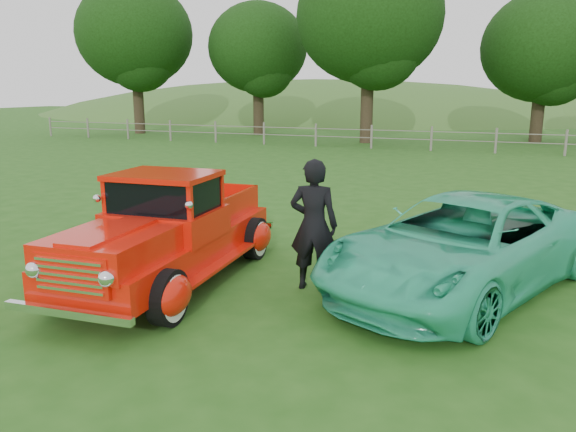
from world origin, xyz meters
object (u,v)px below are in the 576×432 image
(red_pickup, at_px, (169,234))
(teal_sedan, at_px, (462,245))
(tree_far_west, at_px, (135,34))
(tree_near_west, at_px, (370,17))
(tree_near_east, at_px, (544,47))
(tree_mid_west, at_px, (258,48))
(man, at_px, (314,225))

(red_pickup, xyz_separation_m, teal_sedan, (4.36, 1.25, -0.07))
(tree_far_west, distance_m, teal_sedan, 33.62)
(tree_near_west, distance_m, tree_near_east, 9.97)
(tree_mid_west, distance_m, teal_sedan, 30.28)
(red_pickup, bearing_deg, tree_mid_west, 108.27)
(tree_near_east, bearing_deg, tree_far_west, -173.16)
(red_pickup, bearing_deg, teal_sedan, 12.99)
(tree_near_east, bearing_deg, red_pickup, -102.86)
(tree_mid_west, height_order, red_pickup, tree_mid_west)
(tree_near_west, relative_size, red_pickup, 2.06)
(tree_mid_west, height_order, man, tree_mid_west)
(tree_near_east, xyz_separation_m, man, (-4.19, -27.61, -4.23))
(teal_sedan, height_order, man, man)
(tree_mid_west, relative_size, teal_sedan, 1.63)
(tree_far_west, bearing_deg, red_pickup, -53.54)
(tree_near_east, relative_size, red_pickup, 1.64)
(tree_near_east, height_order, teal_sedan, tree_near_east)
(tree_far_west, xyz_separation_m, tree_mid_west, (8.00, 2.00, -0.94))
(tree_mid_west, xyz_separation_m, tree_near_west, (8.00, -3.00, 1.25))
(tree_near_west, bearing_deg, tree_mid_west, 159.44)
(teal_sedan, relative_size, man, 2.56)
(tree_near_west, bearing_deg, red_pickup, -83.91)
(tree_mid_west, bearing_deg, tree_near_east, 3.37)
(tree_far_west, height_order, man, tree_far_west)
(tree_mid_west, height_order, tree_near_west, tree_near_west)
(tree_far_west, distance_m, tree_mid_west, 8.30)
(red_pickup, xyz_separation_m, man, (2.24, 0.53, 0.22))
(tree_near_west, height_order, teal_sedan, tree_near_west)
(tree_near_east, bearing_deg, man, -98.62)
(tree_far_west, distance_m, tree_near_west, 16.03)
(tree_mid_west, bearing_deg, tree_near_west, -20.56)
(tree_far_west, xyz_separation_m, man, (20.81, -24.61, -5.47))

